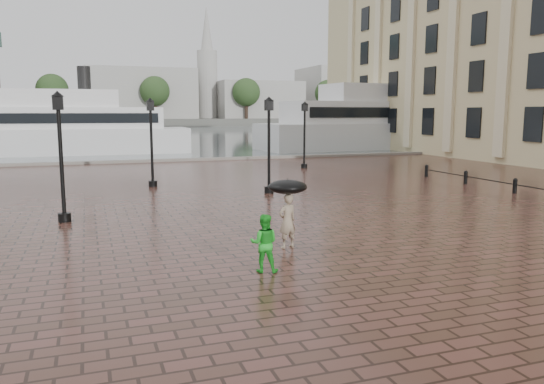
{
  "coord_description": "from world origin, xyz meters",
  "views": [
    {
      "loc": [
        -5.12,
        -9.73,
        3.82
      ],
      "look_at": [
        0.16,
        5.42,
        1.4
      ],
      "focal_mm": 35.0,
      "sensor_mm": 36.0,
      "label": 1
    }
  ],
  "objects_px": {
    "street_lamps": "(160,142)",
    "adult_pedestrian": "(287,221)",
    "ferry_near": "(53,128)",
    "child_pedestrian": "(264,243)",
    "ferry_far": "(384,122)"
  },
  "relations": [
    {
      "from": "street_lamps",
      "to": "adult_pedestrian",
      "type": "distance_m",
      "value": 13.81
    },
    {
      "from": "adult_pedestrian",
      "to": "ferry_near",
      "type": "xyz_separation_m",
      "value": [
        -8.13,
        38.69,
        1.62
      ]
    },
    {
      "from": "street_lamps",
      "to": "ferry_near",
      "type": "distance_m",
      "value": 25.88
    },
    {
      "from": "ferry_near",
      "to": "adult_pedestrian",
      "type": "bearing_deg",
      "value": -76.61
    },
    {
      "from": "child_pedestrian",
      "to": "ferry_near",
      "type": "relative_size",
      "value": 0.06
    },
    {
      "from": "adult_pedestrian",
      "to": "ferry_far",
      "type": "height_order",
      "value": "ferry_far"
    },
    {
      "from": "adult_pedestrian",
      "to": "ferry_near",
      "type": "relative_size",
      "value": 0.06
    },
    {
      "from": "street_lamps",
      "to": "adult_pedestrian",
      "type": "relative_size",
      "value": 13.82
    },
    {
      "from": "street_lamps",
      "to": "child_pedestrian",
      "type": "distance_m",
      "value": 15.65
    },
    {
      "from": "adult_pedestrian",
      "to": "ferry_far",
      "type": "bearing_deg",
      "value": -139.84
    },
    {
      "from": "street_lamps",
      "to": "adult_pedestrian",
      "type": "xyz_separation_m",
      "value": [
        1.73,
        -13.61,
        -1.55
      ]
    },
    {
      "from": "adult_pedestrian",
      "to": "child_pedestrian",
      "type": "relative_size",
      "value": 1.1
    },
    {
      "from": "child_pedestrian",
      "to": "ferry_near",
      "type": "distance_m",
      "value": 41.24
    },
    {
      "from": "child_pedestrian",
      "to": "ferry_far",
      "type": "distance_m",
      "value": 46.91
    },
    {
      "from": "ferry_near",
      "to": "ferry_far",
      "type": "height_order",
      "value": "ferry_far"
    }
  ]
}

